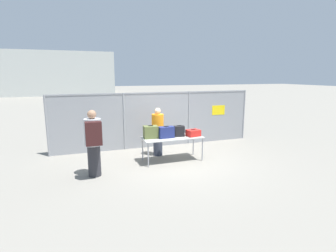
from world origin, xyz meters
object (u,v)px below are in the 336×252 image
(suitcase_olive, at_px, (151,132))
(suitcase_red, at_px, (193,133))
(utility_trailer, at_px, (158,125))
(suitcase_black, at_px, (179,131))
(inspection_table, at_px, (172,139))
(security_worker_near, at_px, (158,131))
(traveler_hooded, at_px, (93,141))
(suitcase_navy, at_px, (166,132))

(suitcase_olive, bearing_deg, suitcase_red, -8.11)
(suitcase_red, distance_m, utility_trailer, 4.26)
(suitcase_olive, height_order, suitcase_black, suitcase_olive)
(inspection_table, xyz_separation_m, suitcase_olive, (-0.71, 0.11, 0.25))
(inspection_table, height_order, security_worker_near, security_worker_near)
(traveler_hooded, bearing_deg, utility_trailer, 33.34)
(security_worker_near, distance_m, utility_trailer, 3.62)
(suitcase_black, relative_size, suitcase_red, 0.80)
(inspection_table, height_order, suitcase_red, suitcase_red)
(inspection_table, bearing_deg, suitcase_red, -7.49)
(suitcase_navy, bearing_deg, inspection_table, 8.04)
(suitcase_red, height_order, traveler_hooded, traveler_hooded)
(security_worker_near, bearing_deg, suitcase_navy, 80.62)
(suitcase_black, relative_size, security_worker_near, 0.22)
(security_worker_near, bearing_deg, suitcase_black, 113.59)
(suitcase_navy, bearing_deg, security_worker_near, 93.66)
(inspection_table, xyz_separation_m, security_worker_near, (-0.28, 0.72, 0.13))
(utility_trailer, bearing_deg, suitcase_olive, -110.82)
(suitcase_black, distance_m, security_worker_near, 0.88)
(suitcase_red, distance_m, security_worker_near, 1.27)
(security_worker_near, bearing_deg, traveler_hooded, 17.03)
(traveler_hooded, xyz_separation_m, utility_trailer, (3.35, 4.71, -0.64))
(suitcase_olive, height_order, utility_trailer, suitcase_olive)
(security_worker_near, bearing_deg, utility_trailer, -120.93)
(suitcase_navy, height_order, utility_trailer, suitcase_navy)
(inspection_table, relative_size, suitcase_navy, 3.84)
(suitcase_navy, bearing_deg, suitcase_red, -3.69)
(suitcase_red, xyz_separation_m, security_worker_near, (-0.98, 0.81, -0.03))
(suitcase_red, height_order, security_worker_near, security_worker_near)
(utility_trailer, bearing_deg, traveler_hooded, -125.39)
(inspection_table, height_order, utility_trailer, inspection_table)
(suitcase_black, height_order, suitcase_red, suitcase_black)
(suitcase_olive, xyz_separation_m, security_worker_near, (0.43, 0.61, -0.13))
(utility_trailer, bearing_deg, suitcase_red, -91.70)
(traveler_hooded, bearing_deg, suitcase_red, -12.69)
(suitcase_red, height_order, utility_trailer, suitcase_red)
(traveler_hooded, distance_m, security_worker_near, 2.60)
(suitcase_black, distance_m, traveler_hooded, 2.83)
(security_worker_near, relative_size, utility_trailer, 0.38)
(suitcase_red, bearing_deg, inspection_table, 172.51)
(suitcase_olive, relative_size, utility_trailer, 0.11)
(inspection_table, distance_m, traveler_hooded, 2.60)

